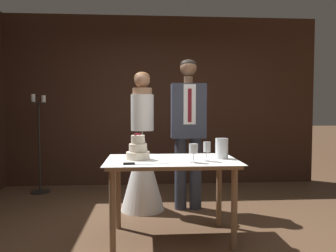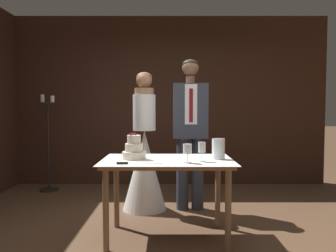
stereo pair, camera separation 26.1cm
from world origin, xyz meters
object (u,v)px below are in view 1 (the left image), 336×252
cake_table (171,170)px  wine_glass_near (207,148)px  hurricane_candle (222,149)px  bride (142,160)px  cake_knife (137,164)px  wine_glass_middle (193,150)px  groom (188,126)px  candle_stand (39,149)px  tiered_cake (138,150)px

cake_table → wine_glass_near: 0.41m
hurricane_candle → bride: bearing=131.1°
cake_knife → wine_glass_middle: (0.50, 0.07, 0.11)m
cake_knife → groom: (0.60, 1.19, 0.26)m
bride → candle_stand: 1.80m
cake_knife → hurricane_candle: 0.87m
cake_knife → hurricane_candle: hurricane_candle is taller
wine_glass_middle → bride: bride is taller
candle_stand → wine_glass_near: bearing=-42.7°
cake_knife → wine_glass_near: wine_glass_near is taller
cake_table → candle_stand: size_ratio=0.85×
wine_glass_near → groom: groom is taller
cake_knife → wine_glass_middle: bearing=3.8°
hurricane_candle → cake_knife: bearing=-160.3°
groom → wine_glass_middle: bearing=-95.1°
hurricane_candle → bride: (-0.78, 0.89, -0.24)m
cake_knife → wine_glass_middle: wine_glass_middle is taller
cake_knife → wine_glass_near: 0.67m
cake_knife → hurricane_candle: (0.82, 0.29, 0.09)m
hurricane_candle → tiered_cake: bearing=179.9°
bride → groom: (0.57, -0.00, 0.42)m
bride → cake_knife: bearing=-91.7°
cake_table → bride: bearing=107.2°
cake_table → cake_knife: bearing=-140.0°
wine_glass_near → groom: 1.06m
tiered_cake → cake_knife: tiered_cake is taller
tiered_cake → wine_glass_middle: (0.50, -0.23, 0.03)m
hurricane_candle → bride: size_ratio=0.12×
cake_table → wine_glass_middle: (0.18, -0.20, 0.22)m
tiered_cake → wine_glass_near: 0.66m
cake_table → candle_stand: candle_stand is taller
cake_table → wine_glass_middle: bearing=-47.7°
cake_table → wine_glass_near: wine_glass_near is taller
tiered_cake → groom: 1.09m
cake_knife → groom: bearing=59.2°
wine_glass_middle → wine_glass_near: bearing=28.5°
cake_knife → wine_glass_near: (0.64, 0.14, 0.11)m
groom → candle_stand: groom is taller
tiered_cake → groom: (0.60, 0.89, 0.18)m
wine_glass_near → wine_glass_middle: 0.16m
groom → cake_table: bearing=-107.2°
cake_table → groom: (0.28, 0.92, 0.37)m
cake_table → hurricane_candle: 0.53m
wine_glass_near → candle_stand: bearing=137.3°
candle_stand → bride: bearing=-31.3°
bride → groom: groom is taller
bride → cake_table: bearing=-72.8°
hurricane_candle → candle_stand: candle_stand is taller
wine_glass_near → groom: (-0.04, 1.04, 0.15)m
wine_glass_near → groom: bearing=92.0°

